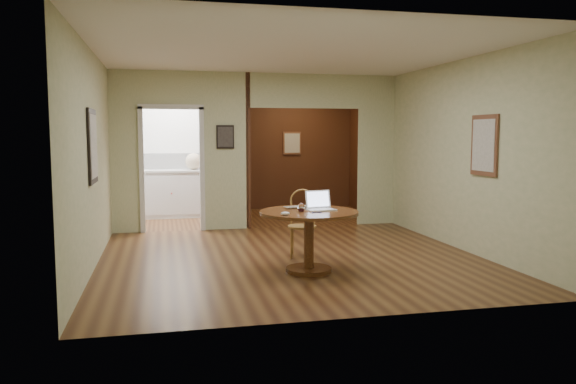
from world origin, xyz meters
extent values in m
plane|color=#422312|center=(0.00, 0.00, 0.00)|extent=(5.00, 5.00, 0.00)
plane|color=white|center=(0.00, 0.00, 2.70)|extent=(5.00, 5.00, 0.00)
plane|color=beige|center=(0.00, -2.50, 1.35)|extent=(5.00, 0.00, 5.00)
plane|color=beige|center=(-2.50, 0.00, 1.35)|extent=(0.00, 5.00, 5.00)
plane|color=beige|center=(2.50, 0.00, 1.35)|extent=(0.00, 5.00, 5.00)
cube|color=beige|center=(-2.25, 2.50, 1.35)|extent=(0.50, 2.70, 0.04)
cube|color=beige|center=(-0.60, 2.50, 1.35)|extent=(0.80, 2.70, 0.04)
cube|color=beige|center=(2.15, 2.50, 1.35)|extent=(0.70, 2.70, 0.04)
plane|color=white|center=(-1.35, 4.50, 1.35)|extent=(2.70, 0.00, 2.70)
plane|color=#3B1911|center=(1.15, 5.00, 1.35)|extent=(2.70, 0.00, 2.70)
cube|color=#3B1911|center=(-0.20, 3.75, 1.35)|extent=(0.08, 2.50, 2.70)
cube|color=black|center=(-2.48, 0.00, 1.50)|extent=(0.03, 0.70, 0.90)
cube|color=brown|center=(2.48, -0.50, 1.50)|extent=(0.03, 0.60, 0.80)
cube|color=black|center=(-0.60, 2.48, 1.60)|extent=(0.30, 0.03, 0.40)
cube|color=silver|center=(1.15, 4.98, 1.45)|extent=(0.40, 0.03, 0.50)
cube|color=white|center=(-1.35, 4.49, 1.10)|extent=(2.00, 0.02, 0.32)
cylinder|color=brown|center=(0.03, -0.75, 0.02)|extent=(0.55, 0.55, 0.05)
cylinder|color=brown|center=(0.03, -0.75, 0.36)|extent=(0.12, 0.12, 0.64)
cylinder|color=brown|center=(0.03, -0.75, 0.72)|extent=(1.18, 1.18, 0.04)
cylinder|color=#A5743A|center=(0.16, 0.08, 0.41)|extent=(0.48, 0.48, 0.03)
cylinder|color=#A5743A|center=(-0.01, -0.01, 0.20)|extent=(0.03, 0.03, 0.41)
cylinder|color=#A5743A|center=(0.25, -0.09, 0.20)|extent=(0.03, 0.03, 0.41)
cylinder|color=#A5743A|center=(0.07, 0.25, 0.20)|extent=(0.03, 0.03, 0.41)
cylinder|color=#A5743A|center=(0.33, 0.17, 0.20)|extent=(0.03, 0.03, 0.41)
cylinder|color=#A5743A|center=(0.05, 0.26, 0.58)|extent=(0.02, 0.02, 0.33)
cylinder|color=#A5743A|center=(0.34, 0.17, 0.58)|extent=(0.02, 0.02, 0.33)
torus|color=#A5743A|center=(0.20, 0.22, 0.73)|extent=(0.34, 0.12, 0.35)
cube|color=white|center=(0.18, -0.74, 0.74)|extent=(0.36, 0.28, 0.02)
cube|color=silver|center=(0.18, -0.77, 0.75)|extent=(0.29, 0.17, 0.00)
cube|color=white|center=(0.18, -0.60, 0.86)|extent=(0.33, 0.12, 0.22)
cube|color=#96A0C0|center=(0.18, -0.61, 0.86)|extent=(0.29, 0.09, 0.18)
imported|color=#A9AAAE|center=(-0.04, -0.52, 0.75)|extent=(0.37, 0.29, 0.03)
ellipsoid|color=white|center=(-0.32, -1.06, 0.76)|extent=(0.12, 0.09, 0.04)
cylinder|color=#0D135C|center=(0.08, -0.92, 0.74)|extent=(0.12, 0.02, 0.01)
cube|color=silver|center=(-1.35, 4.20, 0.45)|extent=(2.00, 0.55, 0.90)
cube|color=silver|center=(-1.35, 4.20, 0.92)|extent=(2.06, 0.60, 0.04)
sphere|color=#B20C0C|center=(-1.50, 3.91, 0.50)|extent=(0.03, 0.03, 0.03)
sphere|color=#B20C0C|center=(-0.50, 3.91, 0.50)|extent=(0.03, 0.03, 0.03)
ellipsoid|color=#C1A58D|center=(-1.05, 4.20, 1.10)|extent=(0.41, 0.38, 0.33)
camera|label=1|loc=(-1.66, -7.15, 1.64)|focal=35.00mm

